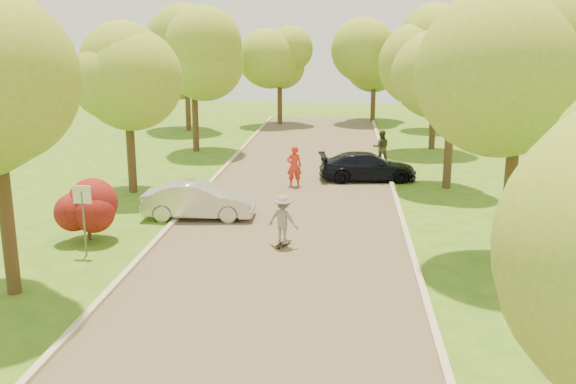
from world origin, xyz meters
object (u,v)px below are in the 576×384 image
(silver_sedan, at_px, (199,200))
(person_olive, at_px, (381,147))
(skateboarder, at_px, (283,220))
(longboard, at_px, (283,244))
(dark_sedan, at_px, (368,166))
(street_sign, at_px, (83,205))
(person_striped, at_px, (294,166))

(silver_sedan, relative_size, person_olive, 2.28)
(silver_sedan, height_order, skateboarder, skateboarder)
(longboard, xyz_separation_m, person_olive, (3.73, 13.73, 0.80))
(longboard, bearing_deg, skateboarder, -70.88)
(skateboarder, bearing_deg, longboard, 109.12)
(silver_sedan, height_order, dark_sedan, silver_sedan)
(dark_sedan, bearing_deg, street_sign, 135.03)
(dark_sedan, relative_size, person_olive, 2.51)
(street_sign, relative_size, dark_sedan, 0.49)
(person_olive, bearing_deg, dark_sedan, 76.27)
(street_sign, distance_m, longboard, 6.21)
(street_sign, height_order, silver_sedan, street_sign)
(longboard, height_order, person_striped, person_striped)
(longboard, relative_size, person_striped, 0.45)
(street_sign, height_order, skateboarder, street_sign)
(street_sign, distance_m, silver_sedan, 5.07)
(longboard, relative_size, skateboarder, 0.53)
(silver_sedan, bearing_deg, skateboarder, -133.35)
(street_sign, xyz_separation_m, skateboarder, (5.87, 1.38, -0.68))
(person_striped, bearing_deg, skateboarder, 80.37)
(person_striped, bearing_deg, dark_sedan, -166.18)
(dark_sedan, bearing_deg, longboard, 156.56)
(silver_sedan, height_order, person_striped, person_striped)
(dark_sedan, distance_m, person_olive, 3.99)
(silver_sedan, bearing_deg, street_sign, 147.64)
(street_sign, xyz_separation_m, person_striped, (5.54, 9.64, -0.66))
(skateboarder, xyz_separation_m, person_striped, (-0.33, 8.26, 0.03))
(longboard, bearing_deg, person_striped, -66.81)
(street_sign, height_order, person_olive, street_sign)
(street_sign, xyz_separation_m, person_olive, (9.60, 15.11, -0.68))
(person_striped, bearing_deg, silver_sedan, 48.35)
(silver_sedan, bearing_deg, person_olive, -35.63)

